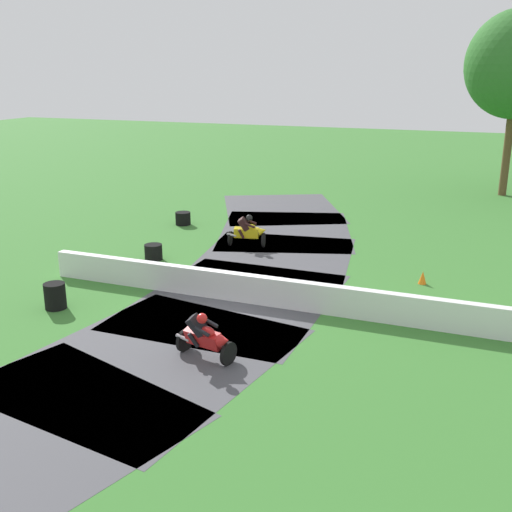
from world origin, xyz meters
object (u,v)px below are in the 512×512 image
Objects in this scene: tire_stack_mid_a at (55,296)px; traffic_cone at (423,278)px; tire_stack_mid_b at (153,252)px; motorcycle_chase_yellow at (248,231)px; motorcycle_lead_red at (205,337)px; tire_stack_far at (183,218)px.

tire_stack_mid_a is 1.82× the size of traffic_cone.
tire_stack_mid_b is at bearing -174.79° from traffic_cone.
motorcycle_chase_yellow reaches higher than tire_stack_mid_a.
motorcycle_lead_red reaches higher than tire_stack_mid_b.
tire_stack_mid_a is at bearing 165.70° from motorcycle_lead_red.
motorcycle_lead_red is 3.86× the size of traffic_cone.
tire_stack_mid_a reaches higher than tire_stack_far.
traffic_cone is at bearing -21.08° from tire_stack_far.
motorcycle_chase_yellow is 2.12× the size of tire_stack_mid_a.
motorcycle_lead_red is at bearing -51.25° from tire_stack_mid_b.
traffic_cone is at bearing -16.01° from motorcycle_chase_yellow.
tire_stack_far is (-1.33, 10.79, -0.10)m from tire_stack_mid_a.
motorcycle_chase_yellow is 4.87m from tire_stack_far.
traffic_cone is (9.93, 0.91, -0.08)m from tire_stack_mid_b.
motorcycle_lead_red reaches higher than tire_stack_far.
tire_stack_mid_a reaches higher than traffic_cone.
motorcycle_lead_red is 2.40× the size of tire_stack_far.
motorcycle_chase_yellow is 4.04m from tire_stack_mid_b.
traffic_cone is (7.23, -2.07, -0.43)m from motorcycle_chase_yellow.
tire_stack_mid_b is 5.55m from tire_stack_far.
tire_stack_mid_a is at bearing -92.24° from tire_stack_mid_b.
tire_stack_mid_a is 10.87m from tire_stack_far.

